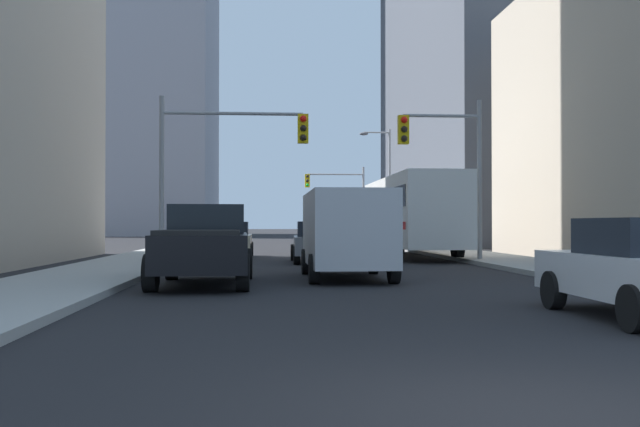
# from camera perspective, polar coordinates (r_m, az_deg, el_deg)

# --- Properties ---
(ground_plane) EXTENTS (400.00, 400.00, 0.00)m
(ground_plane) POSITION_cam_1_polar(r_m,az_deg,el_deg) (5.71, 18.23, -15.29)
(ground_plane) COLOR black
(sidewalk_left) EXTENTS (3.15, 160.00, 0.15)m
(sidewalk_left) POSITION_cam_1_polar(r_m,az_deg,el_deg) (55.32, -9.17, -2.22)
(sidewalk_left) COLOR #9E9E99
(sidewalk_left) RESTS_ON ground
(sidewalk_right) EXTENTS (3.15, 160.00, 0.15)m
(sidewalk_right) POSITION_cam_1_polar(r_m,az_deg,el_deg) (55.83, 4.79, -2.21)
(sidewalk_right) COLOR #9E9E99
(sidewalk_right) RESTS_ON ground
(city_bus) EXTENTS (2.67, 11.51, 3.40)m
(city_bus) POSITION_cam_1_polar(r_m,az_deg,el_deg) (31.75, 7.15, 0.08)
(city_bus) COLOR silver
(city_bus) RESTS_ON ground
(pickup_truck_black) EXTENTS (2.20, 5.46, 1.90)m
(pickup_truck_black) POSITION_cam_1_polar(r_m,az_deg,el_deg) (17.38, -9.05, -2.45)
(pickup_truck_black) COLOR black
(pickup_truck_black) RESTS_ON ground
(cargo_van_silver) EXTENTS (2.16, 5.22, 2.26)m
(cargo_van_silver) POSITION_cam_1_polar(r_m,az_deg,el_deg) (19.04, 2.07, -1.26)
(cargo_van_silver) COLOR #B7BABF
(cargo_van_silver) RESTS_ON ground
(sedan_grey) EXTENTS (1.95, 4.25, 1.52)m
(sedan_grey) POSITION_cam_1_polar(r_m,az_deg,el_deg) (27.01, -0.13, -2.22)
(sedan_grey) COLOR slate
(sedan_grey) RESTS_ON ground
(sedan_beige) EXTENTS (1.95, 4.20, 1.52)m
(sedan_beige) POSITION_cam_1_polar(r_m,az_deg,el_deg) (31.00, -7.09, -2.04)
(sedan_beige) COLOR #C6B793
(sedan_beige) RESTS_ON ground
(sedan_blue) EXTENTS (1.95, 4.21, 1.52)m
(sedan_blue) POSITION_cam_1_polar(r_m,az_deg,el_deg) (43.21, 2.86, -1.70)
(sedan_blue) COLOR navy
(sedan_blue) RESTS_ON ground
(sedan_navy) EXTENTS (1.96, 4.26, 1.52)m
(sedan_navy) POSITION_cam_1_polar(r_m,az_deg,el_deg) (52.27, 1.89, -1.55)
(sedan_navy) COLOR #141E4C
(sedan_navy) RESTS_ON ground
(traffic_signal_near_left) EXTENTS (5.32, 0.44, 6.00)m
(traffic_signal_near_left) POSITION_cam_1_polar(r_m,az_deg,el_deg) (26.36, -7.27, 5.02)
(traffic_signal_near_left) COLOR gray
(traffic_signal_near_left) RESTS_ON ground
(traffic_signal_near_right) EXTENTS (3.12, 0.44, 6.00)m
(traffic_signal_near_right) POSITION_cam_1_polar(r_m,az_deg,el_deg) (27.13, 9.76, 4.64)
(traffic_signal_near_right) COLOR gray
(traffic_signal_near_right) RESTS_ON ground
(traffic_signal_far_right) EXTENTS (4.78, 0.44, 6.00)m
(traffic_signal_far_right) POSITION_cam_1_polar(r_m,az_deg,el_deg) (58.11, 1.39, 1.80)
(traffic_signal_far_right) COLOR gray
(traffic_signal_far_right) RESTS_ON ground
(street_lamp_right) EXTENTS (2.02, 0.32, 7.50)m
(street_lamp_right) POSITION_cam_1_polar(r_m,az_deg,el_deg) (46.82, 5.11, 2.94)
(street_lamp_right) COLOR gray
(street_lamp_right) RESTS_ON ground
(building_right_mid_block) EXTENTS (19.54, 29.60, 32.68)m
(building_right_mid_block) POSITION_cam_1_polar(r_m,az_deg,el_deg) (60.64, 16.51, 13.44)
(building_right_mid_block) COLOR #4C515B
(building_right_mid_block) RESTS_ON ground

